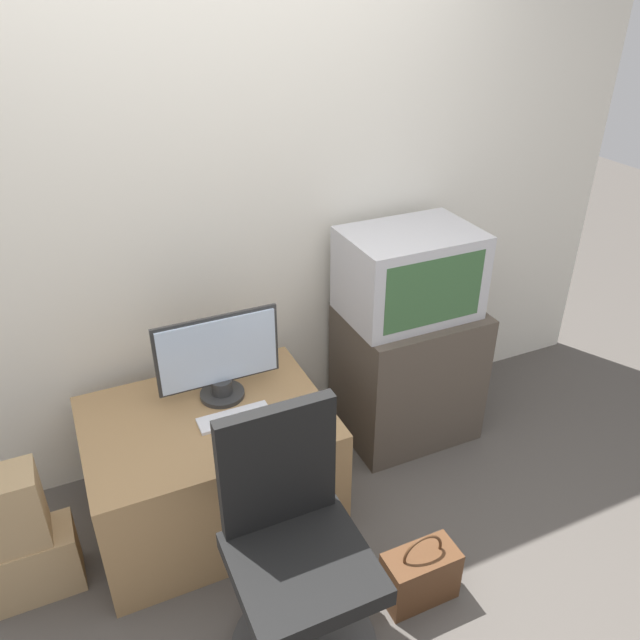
{
  "coord_description": "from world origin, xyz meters",
  "views": [
    {
      "loc": [
        -0.68,
        -1.24,
        2.2
      ],
      "look_at": [
        0.32,
        0.97,
        0.8
      ],
      "focal_mm": 35.0,
      "sensor_mm": 36.0,
      "label": 1
    }
  ],
  "objects_px": {
    "handbag": "(420,575)",
    "main_monitor": "(219,358)",
    "office_chair": "(296,562)",
    "keyboard": "(235,417)",
    "cardboard_box_lower": "(34,563)",
    "crt_tv": "(409,273)",
    "mouse": "(287,406)"
  },
  "relations": [
    {
      "from": "keyboard",
      "to": "mouse",
      "type": "height_order",
      "value": "mouse"
    },
    {
      "from": "keyboard",
      "to": "cardboard_box_lower",
      "type": "relative_size",
      "value": 0.9
    },
    {
      "from": "main_monitor",
      "to": "handbag",
      "type": "distance_m",
      "value": 1.18
    },
    {
      "from": "mouse",
      "to": "handbag",
      "type": "distance_m",
      "value": 0.85
    },
    {
      "from": "cardboard_box_lower",
      "to": "crt_tv",
      "type": "bearing_deg",
      "value": 8.52
    },
    {
      "from": "cardboard_box_lower",
      "to": "handbag",
      "type": "xyz_separation_m",
      "value": [
        1.36,
        -0.67,
        -0.02
      ]
    },
    {
      "from": "mouse",
      "to": "cardboard_box_lower",
      "type": "height_order",
      "value": "mouse"
    },
    {
      "from": "handbag",
      "to": "main_monitor",
      "type": "bearing_deg",
      "value": 119.98
    },
    {
      "from": "keyboard",
      "to": "office_chair",
      "type": "bearing_deg",
      "value": -90.16
    },
    {
      "from": "keyboard",
      "to": "main_monitor",
      "type": "bearing_deg",
      "value": 90.02
    },
    {
      "from": "office_chair",
      "to": "handbag",
      "type": "xyz_separation_m",
      "value": [
        0.5,
        -0.04,
        -0.29
      ]
    },
    {
      "from": "main_monitor",
      "to": "office_chair",
      "type": "xyz_separation_m",
      "value": [
        -0.0,
        -0.83,
        -0.33
      ]
    },
    {
      "from": "office_chair",
      "to": "crt_tv",
      "type": "bearing_deg",
      "value": 43.09
    },
    {
      "from": "crt_tv",
      "to": "office_chair",
      "type": "relative_size",
      "value": 0.64
    },
    {
      "from": "keyboard",
      "to": "cardboard_box_lower",
      "type": "height_order",
      "value": "keyboard"
    },
    {
      "from": "crt_tv",
      "to": "cardboard_box_lower",
      "type": "xyz_separation_m",
      "value": [
        -1.83,
        -0.27,
        -0.78
      ]
    },
    {
      "from": "mouse",
      "to": "handbag",
      "type": "relative_size",
      "value": 0.2
    },
    {
      "from": "crt_tv",
      "to": "handbag",
      "type": "xyz_separation_m",
      "value": [
        -0.46,
        -0.94,
        -0.8
      ]
    },
    {
      "from": "keyboard",
      "to": "cardboard_box_lower",
      "type": "distance_m",
      "value": 0.96
    },
    {
      "from": "main_monitor",
      "to": "keyboard",
      "type": "distance_m",
      "value": 0.26
    },
    {
      "from": "mouse",
      "to": "crt_tv",
      "type": "bearing_deg",
      "value": 20.42
    },
    {
      "from": "crt_tv",
      "to": "office_chair",
      "type": "distance_m",
      "value": 1.42
    },
    {
      "from": "crt_tv",
      "to": "handbag",
      "type": "bearing_deg",
      "value": -116.22
    },
    {
      "from": "cardboard_box_lower",
      "to": "mouse",
      "type": "bearing_deg",
      "value": -0.13
    },
    {
      "from": "keyboard",
      "to": "crt_tv",
      "type": "bearing_deg",
      "value": 14.32
    },
    {
      "from": "main_monitor",
      "to": "handbag",
      "type": "xyz_separation_m",
      "value": [
        0.5,
        -0.87,
        -0.63
      ]
    },
    {
      "from": "keyboard",
      "to": "crt_tv",
      "type": "xyz_separation_m",
      "value": [
        0.97,
        0.25,
        0.36
      ]
    },
    {
      "from": "cardboard_box_lower",
      "to": "handbag",
      "type": "relative_size",
      "value": 1.01
    },
    {
      "from": "office_chair",
      "to": "cardboard_box_lower",
      "type": "xyz_separation_m",
      "value": [
        -0.86,
        0.63,
        -0.28
      ]
    },
    {
      "from": "main_monitor",
      "to": "office_chair",
      "type": "bearing_deg",
      "value": -90.12
    },
    {
      "from": "main_monitor",
      "to": "mouse",
      "type": "height_order",
      "value": "main_monitor"
    },
    {
      "from": "main_monitor",
      "to": "cardboard_box_lower",
      "type": "height_order",
      "value": "main_monitor"
    }
  ]
}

